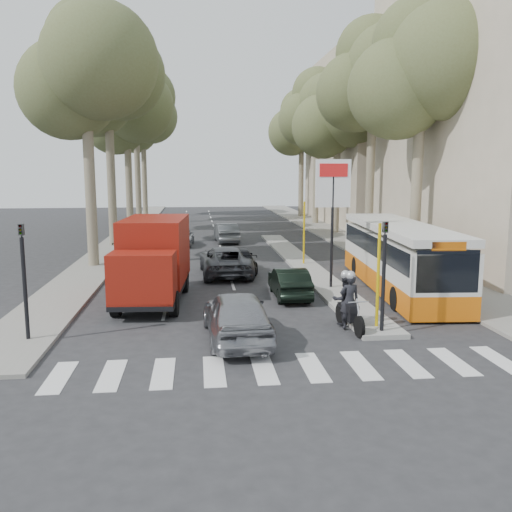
% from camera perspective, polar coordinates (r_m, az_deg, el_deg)
% --- Properties ---
extents(ground, '(120.00, 120.00, 0.00)m').
position_cam_1_polar(ground, '(18.33, 1.77, -7.29)').
color(ground, '#28282B').
rests_on(ground, ground).
extents(sidewalk_right, '(3.20, 70.00, 0.12)m').
position_cam_1_polar(sidewalk_right, '(44.13, 8.28, 2.30)').
color(sidewalk_right, gray).
rests_on(sidewalk_right, ground).
extents(median_left, '(2.40, 64.00, 0.12)m').
position_cam_1_polar(median_left, '(46.03, -13.17, 2.43)').
color(median_left, gray).
rests_on(median_left, ground).
extents(traffic_island, '(1.50, 26.00, 0.16)m').
position_cam_1_polar(traffic_island, '(29.43, 5.03, -0.93)').
color(traffic_island, gray).
rests_on(traffic_island, ground).
extents(building_far, '(11.00, 20.00, 16.00)m').
position_cam_1_polar(building_far, '(54.54, 13.23, 11.78)').
color(building_far, '#B7A88E').
rests_on(building_far, ground).
extents(billboard, '(1.50, 12.10, 5.60)m').
position_cam_1_polar(billboard, '(23.18, 8.07, 5.36)').
color(billboard, yellow).
rests_on(billboard, ground).
extents(traffic_light_island, '(0.16, 0.41, 3.60)m').
position_cam_1_polar(traffic_light_island, '(17.12, 13.36, -0.16)').
color(traffic_light_island, black).
rests_on(traffic_light_island, ground).
extents(traffic_light_left, '(0.16, 0.41, 3.60)m').
position_cam_1_polar(traffic_light_left, '(17.39, -23.32, -0.52)').
color(traffic_light_left, black).
rests_on(traffic_light_left, ground).
extents(tree_l_a, '(7.40, 7.20, 14.10)m').
position_cam_1_polar(tree_l_a, '(30.46, -17.32, 18.52)').
color(tree_l_a, '#6B604C').
rests_on(tree_l_a, ground).
extents(tree_l_b, '(7.40, 7.20, 14.88)m').
position_cam_1_polar(tree_l_b, '(38.38, -15.18, 17.60)').
color(tree_l_b, '#6B604C').
rests_on(tree_l_b, ground).
extents(tree_l_c, '(7.40, 7.20, 13.71)m').
position_cam_1_polar(tree_l_c, '(46.09, -13.32, 14.87)').
color(tree_l_c, '#6B604C').
rests_on(tree_l_c, ground).
extents(tree_l_d, '(7.40, 7.20, 15.66)m').
position_cam_1_polar(tree_l_d, '(54.20, -12.45, 15.82)').
color(tree_l_d, '#6B604C').
rests_on(tree_l_d, ground).
extents(tree_l_e, '(7.40, 7.20, 14.49)m').
position_cam_1_polar(tree_l_e, '(62.02, -11.72, 14.00)').
color(tree_l_e, '#6B604C').
rests_on(tree_l_e, ground).
extents(tree_r_a, '(7.40, 7.20, 14.10)m').
position_cam_1_polar(tree_r_a, '(30.33, 17.23, 18.57)').
color(tree_r_a, '#6B604C').
rests_on(tree_r_a, ground).
extents(tree_r_b, '(7.40, 7.20, 15.27)m').
position_cam_1_polar(tree_r_b, '(37.93, 12.41, 18.33)').
color(tree_r_b, '#6B604C').
rests_on(tree_r_b, ground).
extents(tree_r_c, '(7.40, 7.20, 13.32)m').
position_cam_1_polar(tree_r_c, '(45.25, 8.75, 14.68)').
color(tree_r_c, '#6B604C').
rests_on(tree_r_c, ground).
extents(tree_r_d, '(7.40, 7.20, 14.88)m').
position_cam_1_polar(tree_r_d, '(53.15, 6.58, 15.36)').
color(tree_r_d, '#6B604C').
rests_on(tree_r_d, ground).
extents(tree_r_e, '(7.40, 7.20, 14.10)m').
position_cam_1_polar(tree_r_e, '(60.89, 4.94, 13.92)').
color(tree_r_e, '#6B604C').
rests_on(tree_r_e, ground).
extents(silver_hatchback, '(2.08, 4.67, 1.56)m').
position_cam_1_polar(silver_hatchback, '(16.57, -2.03, -6.26)').
color(silver_hatchback, '#919398').
rests_on(silver_hatchback, ground).
extents(dark_hatchback, '(1.30, 3.73, 1.23)m').
position_cam_1_polar(dark_hatchback, '(22.17, 3.53, -2.80)').
color(dark_hatchback, black).
rests_on(dark_hatchback, ground).
extents(queue_car_a, '(2.54, 5.20, 1.42)m').
position_cam_1_polar(queue_car_a, '(26.84, -3.26, -0.51)').
color(queue_car_a, '#48494F').
rests_on(queue_car_a, ground).
extents(queue_car_b, '(1.89, 4.36, 1.25)m').
position_cam_1_polar(queue_car_b, '(27.55, -2.04, -0.43)').
color(queue_car_b, black).
rests_on(queue_car_b, ground).
extents(queue_car_c, '(1.78, 3.87, 1.28)m').
position_cam_1_polar(queue_car_c, '(37.57, -7.82, 2.05)').
color(queue_car_c, '#ACAFB4').
rests_on(queue_car_c, ground).
extents(queue_car_d, '(1.71, 4.29, 1.39)m').
position_cam_1_polar(queue_car_d, '(39.03, -3.13, 2.45)').
color(queue_car_d, '#494D50').
rests_on(queue_car_d, ground).
extents(queue_car_e, '(2.07, 4.19, 1.17)m').
position_cam_1_polar(queue_car_e, '(33.12, -12.86, 0.87)').
color(queue_car_e, black).
rests_on(queue_car_e, ground).
extents(red_truck, '(2.75, 6.27, 3.26)m').
position_cam_1_polar(red_truck, '(21.59, -10.74, -0.26)').
color(red_truck, black).
rests_on(red_truck, ground).
extents(city_bus, '(3.22, 11.19, 2.91)m').
position_cam_1_polar(city_bus, '(24.19, 14.77, 0.13)').
color(city_bus, '#D25F0B').
rests_on(city_bus, ground).
extents(motorcycle, '(0.88, 2.31, 1.96)m').
position_cam_1_polar(motorcycle, '(18.03, 9.57, -4.76)').
color(motorcycle, black).
rests_on(motorcycle, ground).
extents(pedestrian_near, '(1.04, 1.28, 1.97)m').
position_cam_1_polar(pedestrian_near, '(27.23, 20.81, -0.11)').
color(pedestrian_near, '#3C314A').
rests_on(pedestrian_near, sidewalk_right).
extents(pedestrian_far, '(1.18, 0.85, 1.67)m').
position_cam_1_polar(pedestrian_far, '(27.35, 20.95, -0.40)').
color(pedestrian_far, '#66554C').
rests_on(pedestrian_far, sidewalk_right).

